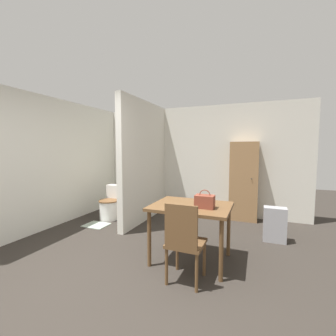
# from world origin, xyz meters

# --- Properties ---
(ground_plane) EXTENTS (16.00, 16.00, 0.00)m
(ground_plane) POSITION_xyz_m (0.00, 0.00, 0.00)
(ground_plane) COLOR #2D2823
(wall_back) EXTENTS (5.25, 0.12, 2.50)m
(wall_back) POSITION_xyz_m (0.00, 3.42, 1.25)
(wall_back) COLOR silver
(wall_back) RESTS_ON ground_plane
(wall_left) EXTENTS (0.12, 4.36, 2.50)m
(wall_left) POSITION_xyz_m (-2.18, 1.68, 1.25)
(wall_left) COLOR silver
(wall_left) RESTS_ON ground_plane
(partition_wall) EXTENTS (0.12, 1.88, 2.50)m
(partition_wall) POSITION_xyz_m (-0.68, 2.42, 1.25)
(partition_wall) COLOR silver
(partition_wall) RESTS_ON ground_plane
(dining_table) EXTENTS (1.03, 0.81, 0.77)m
(dining_table) POSITION_xyz_m (0.74, 1.06, 0.68)
(dining_table) COLOR brown
(dining_table) RESTS_ON ground_plane
(wooden_chair) EXTENTS (0.41, 0.41, 0.93)m
(wooden_chair) POSITION_xyz_m (0.81, 0.52, 0.50)
(wooden_chair) COLOR brown
(wooden_chair) RESTS_ON ground_plane
(toilet) EXTENTS (0.43, 0.57, 0.71)m
(toilet) POSITION_xyz_m (-1.40, 2.20, 0.30)
(toilet) COLOR white
(toilet) RESTS_ON ground_plane
(handbag) EXTENTS (0.24, 0.16, 0.23)m
(handbag) POSITION_xyz_m (0.94, 0.97, 0.85)
(handbag) COLOR brown
(handbag) RESTS_ON dining_table
(wooden_cabinet) EXTENTS (0.57, 0.35, 1.66)m
(wooden_cabinet) POSITION_xyz_m (1.28, 3.18, 0.83)
(wooden_cabinet) COLOR #997047
(wooden_cabinet) RESTS_ON ground_plane
(bath_mat) EXTENTS (0.46, 0.38, 0.01)m
(bath_mat) POSITION_xyz_m (-1.40, 1.71, 0.01)
(bath_mat) COLOR #99A899
(bath_mat) RESTS_ON ground_plane
(space_heater) EXTENTS (0.35, 0.19, 0.57)m
(space_heater) POSITION_xyz_m (1.83, 2.18, 0.28)
(space_heater) COLOR #9E9EA3
(space_heater) RESTS_ON ground_plane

